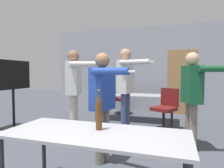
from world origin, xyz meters
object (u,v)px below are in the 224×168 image
(tv_screen, at_px, (13,86))
(person_far_watching, at_px, (74,84))
(person_right_polo, at_px, (126,82))
(person_center_tall, at_px, (103,96))
(beer_bottle, at_px, (99,111))
(office_chair_mid_tucked, at_px, (120,100))
(drink_cup, at_px, (115,92))
(person_left_plaid, at_px, (192,91))
(office_chair_far_right, at_px, (165,110))

(tv_screen, relative_size, person_far_watching, 0.91)
(person_right_polo, relative_size, person_far_watching, 1.02)
(tv_screen, distance_m, person_far_watching, 1.70)
(person_center_tall, distance_m, beer_bottle, 0.85)
(person_right_polo, relative_size, person_center_tall, 1.14)
(office_chair_mid_tucked, distance_m, beer_bottle, 4.43)
(drink_cup, bearing_deg, beer_bottle, -75.48)
(person_far_watching, distance_m, person_center_tall, 1.41)
(person_left_plaid, relative_size, office_chair_mid_tucked, 1.78)
(person_right_polo, distance_m, beer_bottle, 2.24)
(person_center_tall, bearing_deg, person_right_polo, -168.25)
(person_far_watching, distance_m, beer_bottle, 2.20)
(person_far_watching, bearing_deg, drink_cup, 155.68)
(person_left_plaid, xyz_separation_m, drink_cup, (-1.92, 1.82, -0.23))
(person_center_tall, height_order, beer_bottle, person_center_tall)
(office_chair_mid_tucked, xyz_separation_m, beer_bottle, (1.00, -4.28, 0.48))
(office_chair_mid_tucked, bearing_deg, person_left_plaid, 18.27)
(office_chair_far_right, height_order, drink_cup, office_chair_far_right)
(tv_screen, distance_m, person_left_plaid, 3.97)
(drink_cup, bearing_deg, person_far_watching, -101.15)
(tv_screen, relative_size, drink_cup, 17.22)
(person_far_watching, relative_size, beer_bottle, 4.30)
(person_far_watching, relative_size, person_center_tall, 1.11)
(office_chair_mid_tucked, bearing_deg, drink_cup, -13.39)
(person_left_plaid, height_order, person_far_watching, person_far_watching)
(person_left_plaid, height_order, office_chair_far_right, person_left_plaid)
(tv_screen, bearing_deg, office_chair_mid_tucked, -39.23)
(office_chair_far_right, bearing_deg, person_right_polo, 64.79)
(person_right_polo, height_order, beer_bottle, person_right_polo)
(person_right_polo, height_order, office_chair_far_right, person_right_polo)
(tv_screen, height_order, person_far_watching, person_far_watching)
(office_chair_far_right, relative_size, drink_cup, 10.16)
(person_right_polo, bearing_deg, tv_screen, -72.23)
(office_chair_far_right, bearing_deg, beer_bottle, 106.14)
(office_chair_mid_tucked, bearing_deg, person_right_polo, -0.39)
(beer_bottle, xyz_separation_m, drink_cup, (-0.92, 3.55, -0.15))
(tv_screen, bearing_deg, person_left_plaid, -92.25)
(person_center_tall, distance_m, office_chair_far_right, 2.23)
(tv_screen, distance_m, office_chair_mid_tucked, 3.15)
(person_center_tall, xyz_separation_m, office_chair_far_right, (0.77, 2.02, -0.52))
(tv_screen, height_order, drink_cup, tv_screen)
(person_far_watching, relative_size, office_chair_mid_tucked, 1.91)
(tv_screen, xyz_separation_m, beer_bottle, (2.96, -1.89, -0.09))
(person_far_watching, bearing_deg, office_chair_mid_tucked, 160.82)
(tv_screen, bearing_deg, drink_cup, -50.83)
(tv_screen, height_order, person_center_tall, tv_screen)
(tv_screen, bearing_deg, office_chair_far_right, -74.69)
(person_left_plaid, xyz_separation_m, office_chair_mid_tucked, (-2.01, 2.56, -0.56))
(office_chair_mid_tucked, bearing_deg, person_far_watching, -25.92)
(person_right_polo, distance_m, person_center_tall, 1.41)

